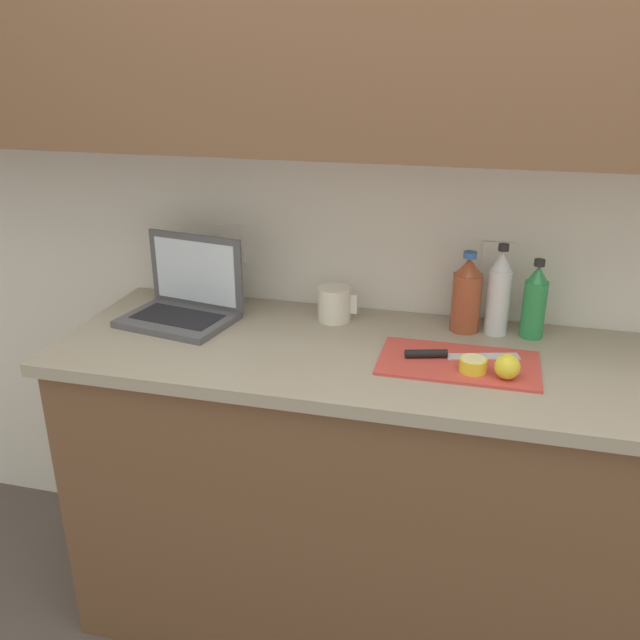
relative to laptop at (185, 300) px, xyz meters
name	(u,v)px	position (x,y,z in m)	size (l,w,h in m)	color
ground_plane	(418,624)	(0.76, -0.10, -0.98)	(12.00, 12.00, 0.00)	#564C47
wall_back	(462,98)	(0.76, 0.14, 0.58)	(5.20, 0.38, 2.60)	white
counter_unit	(434,500)	(0.78, -0.09, -0.51)	(2.07, 0.62, 0.92)	brown
laptop	(185,300)	(0.00, 0.00, 0.00)	(0.35, 0.28, 0.24)	#515156
cutting_board	(459,363)	(0.81, -0.12, -0.05)	(0.41, 0.23, 0.01)	#D1473D
knife	(442,354)	(0.77, -0.11, -0.04)	(0.30, 0.11, 0.02)	silver
lemon_half_cut	(473,365)	(0.85, -0.17, -0.03)	(0.07, 0.07, 0.04)	yellow
lemon_whole_beside	(507,367)	(0.93, -0.19, -0.02)	(0.06, 0.06, 0.06)	yellow
bottle_green_soda	(535,302)	(1.00, 0.11, 0.04)	(0.06, 0.06, 0.23)	#2D934C
bottle_oil_tall	(499,293)	(0.90, 0.11, 0.06)	(0.06, 0.06, 0.26)	silver
bottle_water_clear	(467,295)	(0.81, 0.11, 0.05)	(0.08, 0.08, 0.23)	#A34C2D
measuring_cup	(334,304)	(0.43, 0.10, -0.01)	(0.12, 0.10, 0.10)	silver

